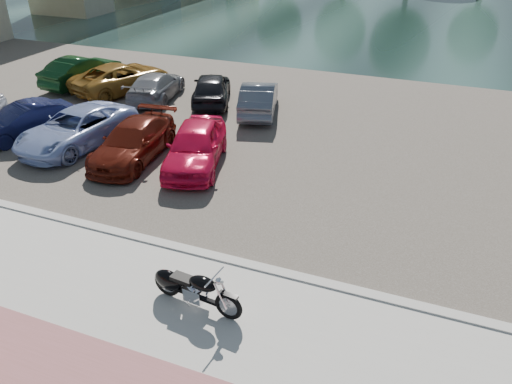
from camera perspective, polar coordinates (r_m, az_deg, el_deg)
ground at (r=11.66m, az=-6.74°, el=-13.76°), size 200.00×200.00×0.00m
promenade at (r=11.02m, az=-9.26°, el=-16.81°), size 60.00×6.00×0.10m
kerb at (r=12.97m, az=-2.64°, el=-7.97°), size 60.00×0.30×0.14m
parking_lot at (r=20.45m, az=7.70°, el=6.38°), size 60.00×18.00×0.04m
river at (r=48.20m, az=17.08°, el=18.78°), size 120.00×40.00×0.00m
motorcycle at (r=11.52m, az=-7.71°, el=-10.71°), size 2.33×0.75×1.05m
car_1 at (r=21.88m, az=-24.93°, el=7.35°), size 2.75×4.26×1.33m
car_2 at (r=20.30m, az=-19.83°, el=6.86°), size 2.89×5.22×1.38m
car_3 at (r=18.59m, az=-13.85°, el=5.62°), size 2.31×4.69×1.31m
car_4 at (r=17.61m, az=-6.93°, el=5.28°), size 2.95×4.74×1.51m
car_5 at (r=27.83m, az=-19.28°, el=12.94°), size 2.11×4.65×1.48m
car_6 at (r=26.22m, az=-15.16°, el=12.52°), size 3.81×5.55×1.41m
car_7 at (r=24.74m, az=-11.38°, el=11.80°), size 2.63×4.66×1.28m
car_8 at (r=23.80m, az=-5.12°, el=11.74°), size 3.09×4.48×1.42m
car_9 at (r=22.43m, az=0.32°, el=10.70°), size 2.58×4.45×1.39m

